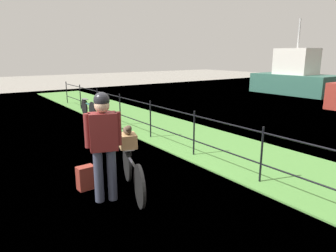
{
  "coord_description": "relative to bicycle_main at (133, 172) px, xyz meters",
  "views": [
    {
      "loc": [
        4.9,
        -1.85,
        2.2
      ],
      "look_at": [
        0.42,
        1.32,
        0.9
      ],
      "focal_mm": 32.27,
      "sensor_mm": 36.0,
      "label": 1
    }
  ],
  "objects": [
    {
      "name": "cyclist_person",
      "position": [
        0.02,
        -0.48,
        0.66
      ],
      "size": [
        0.37,
        0.52,
        1.68
      ],
      "color": "#383D51",
      "rests_on": "ground"
    },
    {
      "name": "mooring_bollard",
      "position": [
        -4.0,
        1.49,
        -0.12
      ],
      "size": [
        0.2,
        0.2,
        0.46
      ],
      "primitive_type": "cylinder",
      "color": "#38383D",
      "rests_on": "ground"
    },
    {
      "name": "wooden_crate",
      "position": [
        -0.36,
        0.11,
        0.42
      ],
      "size": [
        0.42,
        0.37,
        0.24
      ],
      "primitive_type": "cube",
      "rotation": [
        0.0,
        0.0,
        -0.31
      ],
      "color": "#A87F51",
      "rests_on": "bicycle_main"
    },
    {
      "name": "backpack_on_paving",
      "position": [
        -0.55,
        -0.59,
        -0.15
      ],
      "size": [
        0.2,
        0.29,
        0.4
      ],
      "primitive_type": "cube",
      "rotation": [
        0.0,
        0.0,
        1.63
      ],
      "color": "maroon",
      "rests_on": "ground"
    },
    {
      "name": "grass_strip",
      "position": [
        -0.82,
        2.86,
        -0.33
      ],
      "size": [
        27.0,
        2.4,
        0.03
      ],
      "primitive_type": "cube",
      "color": "#569342",
      "rests_on": "ground"
    },
    {
      "name": "iron_fence",
      "position": [
        -0.82,
        1.99,
        0.25
      ],
      "size": [
        18.04,
        0.04,
        1.02
      ],
      "color": "black",
      "rests_on": "ground"
    },
    {
      "name": "ground_plane",
      "position": [
        -0.82,
        -0.33,
        -0.35
      ],
      "size": [
        60.0,
        60.0,
        0.0
      ],
      "primitive_type": "plane",
      "color": "gray"
    },
    {
      "name": "terrier_dog",
      "position": [
        -0.34,
        0.11,
        0.62
      ],
      "size": [
        0.32,
        0.22,
        0.18
      ],
      "color": "#4C3D2D",
      "rests_on": "wooden_crate"
    },
    {
      "name": "bicycle_parked",
      "position": [
        -6.13,
        1.59,
        -0.0
      ],
      "size": [
        1.62,
        0.21,
        0.65
      ],
      "color": "black",
      "rests_on": "ground"
    },
    {
      "name": "moored_boat_near",
      "position": [
        -5.96,
        13.85,
        0.57
      ],
      "size": [
        4.55,
        2.34,
        4.15
      ],
      "color": "#336656",
      "rests_on": "ground"
    },
    {
      "name": "bicycle_main",
      "position": [
        0.0,
        0.0,
        0.0
      ],
      "size": [
        1.62,
        0.56,
        0.65
      ],
      "color": "black",
      "rests_on": "ground"
    }
  ]
}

